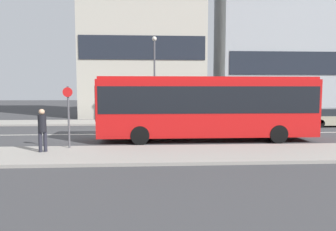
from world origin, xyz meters
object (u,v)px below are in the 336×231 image
object	(u,v)px
city_bus	(206,104)
street_lamp	(154,71)
parked_car_0	(266,118)
parked_car_1	(331,118)
pedestrian_near_stop	(42,127)
bus_stop_sign	(68,112)

from	to	relation	value
city_bus	street_lamp	distance (m)	8.28
parked_car_0	parked_car_1	bearing A→B (deg)	-1.43
city_bus	parked_car_1	bearing A→B (deg)	25.13
parked_car_0	parked_car_1	distance (m)	4.97
pedestrian_near_stop	street_lamp	world-z (taller)	street_lamp
parked_car_1	pedestrian_near_stop	bearing A→B (deg)	-153.87
pedestrian_near_stop	bus_stop_sign	distance (m)	1.37
city_bus	pedestrian_near_stop	bearing A→B (deg)	-159.76
parked_car_1	pedestrian_near_stop	size ratio (longest dim) A/B	2.27
parked_car_1	street_lamp	distance (m)	14.00
bus_stop_sign	street_lamp	distance (m)	10.98
bus_stop_sign	street_lamp	world-z (taller)	street_lamp
parked_car_1	street_lamp	size ratio (longest dim) A/B	0.62
parked_car_0	street_lamp	distance (m)	9.34
parked_car_1	street_lamp	xyz separation A→B (m)	(-13.41, 1.76, 3.63)
city_bus	street_lamp	xyz separation A→B (m)	(-2.73, 7.47, 2.29)
pedestrian_near_stop	parked_car_1	bearing A→B (deg)	0.80
parked_car_1	parked_car_0	bearing A→B (deg)	178.57
parked_car_1	bus_stop_sign	distance (m)	19.29
city_bus	street_lamp	world-z (taller)	street_lamp
city_bus	parked_car_1	xyz separation A→B (m)	(10.67, 5.71, -1.35)
parked_car_1	street_lamp	world-z (taller)	street_lamp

